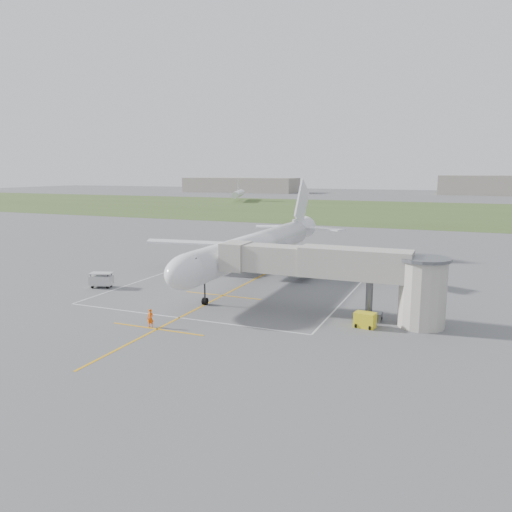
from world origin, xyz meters
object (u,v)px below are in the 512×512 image
at_px(gpu_unit, 365,320).
at_px(ramp_worker_wing, 201,264).
at_px(airliner, 257,247).
at_px(ramp_worker_nose, 150,318).
at_px(baggage_cart, 101,280).
at_px(jet_bridge, 347,272).

distance_m(gpu_unit, ramp_worker_wing, 34.15).
relative_size(gpu_unit, ramp_worker_wing, 1.34).
xyz_separation_m(airliner, ramp_worker_nose, (-0.90, -24.49, -3.50)).
relative_size(baggage_cart, ramp_worker_nose, 1.75).
bearing_deg(ramp_worker_wing, airliner, -133.77).
bearing_deg(jet_bridge, gpu_unit, -45.36).
bearing_deg(gpu_unit, ramp_worker_wing, 153.11).
xyz_separation_m(gpu_unit, ramp_worker_nose, (-18.98, -7.85, 0.17)).
distance_m(jet_bridge, baggage_cart, 32.27).
bearing_deg(airliner, jet_bridge, -42.19).
distance_m(airliner, ramp_worker_wing, 11.13).
height_order(airliner, ramp_worker_wing, airliner).
height_order(gpu_unit, ramp_worker_wing, ramp_worker_wing).
distance_m(airliner, gpu_unit, 24.84).
distance_m(airliner, baggage_cart, 21.08).
height_order(airliner, gpu_unit, airliner).
distance_m(gpu_unit, baggage_cart, 34.58).
height_order(gpu_unit, baggage_cart, baggage_cart).
bearing_deg(baggage_cart, jet_bridge, -19.90).
relative_size(baggage_cart, ramp_worker_wing, 2.00).
bearing_deg(ramp_worker_nose, jet_bridge, 24.30).
height_order(airliner, ramp_worker_nose, airliner).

